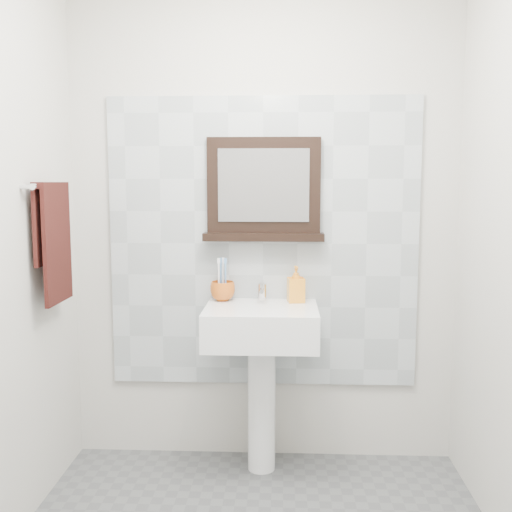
{
  "coord_description": "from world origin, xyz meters",
  "views": [
    {
      "loc": [
        0.11,
        -2.0,
        1.47
      ],
      "look_at": [
        -0.01,
        0.55,
        1.15
      ],
      "focal_mm": 42.0,
      "sensor_mm": 36.0,
      "label": 1
    }
  ],
  "objects_px": {
    "soap_dispenser": "(296,284)",
    "hand_towel": "(53,233)",
    "pedestal_sink": "(261,343)",
    "toothbrush_cup": "(223,291)",
    "framed_mirror": "(264,192)"
  },
  "relations": [
    {
      "from": "pedestal_sink",
      "to": "framed_mirror",
      "type": "distance_m",
      "value": 0.76
    },
    {
      "from": "pedestal_sink",
      "to": "framed_mirror",
      "type": "bearing_deg",
      "value": 88.57
    },
    {
      "from": "toothbrush_cup",
      "to": "soap_dispenser",
      "type": "relative_size",
      "value": 0.69
    },
    {
      "from": "framed_mirror",
      "to": "hand_towel",
      "type": "distance_m",
      "value": 1.04
    },
    {
      "from": "pedestal_sink",
      "to": "toothbrush_cup",
      "type": "xyz_separation_m",
      "value": [
        -0.2,
        0.14,
        0.23
      ]
    },
    {
      "from": "framed_mirror",
      "to": "pedestal_sink",
      "type": "bearing_deg",
      "value": -91.43
    },
    {
      "from": "soap_dispenser",
      "to": "hand_towel",
      "type": "bearing_deg",
      "value": -172.04
    },
    {
      "from": "pedestal_sink",
      "to": "hand_towel",
      "type": "height_order",
      "value": "hand_towel"
    },
    {
      "from": "toothbrush_cup",
      "to": "hand_towel",
      "type": "height_order",
      "value": "hand_towel"
    },
    {
      "from": "pedestal_sink",
      "to": "toothbrush_cup",
      "type": "relative_size",
      "value": 7.59
    },
    {
      "from": "pedestal_sink",
      "to": "soap_dispenser",
      "type": "bearing_deg",
      "value": 35.12
    },
    {
      "from": "soap_dispenser",
      "to": "hand_towel",
      "type": "height_order",
      "value": "hand_towel"
    },
    {
      "from": "pedestal_sink",
      "to": "hand_towel",
      "type": "xyz_separation_m",
      "value": [
        -0.94,
        -0.21,
        0.56
      ]
    },
    {
      "from": "soap_dispenser",
      "to": "framed_mirror",
      "type": "bearing_deg",
      "value": 149.93
    },
    {
      "from": "toothbrush_cup",
      "to": "framed_mirror",
      "type": "height_order",
      "value": "framed_mirror"
    }
  ]
}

